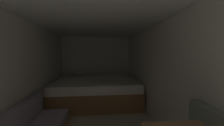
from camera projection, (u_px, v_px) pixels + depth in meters
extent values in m
cube|color=silver|center=(96.00, 65.00, 5.15)|extent=(2.58, 0.05, 2.06)
cube|color=silver|center=(20.00, 78.00, 2.32)|extent=(0.05, 5.38, 2.06)
cube|color=silver|center=(163.00, 76.00, 2.59)|extent=(0.05, 5.38, 2.06)
cube|color=white|center=(95.00, 16.00, 2.38)|extent=(2.58, 5.38, 0.05)
cube|color=olive|center=(96.00, 94.00, 4.18)|extent=(2.36, 1.92, 0.46)
cube|color=white|center=(96.00, 83.00, 4.15)|extent=(2.32, 1.88, 0.21)
ellipsoid|color=white|center=(81.00, 73.00, 4.84)|extent=(0.49, 0.31, 0.18)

